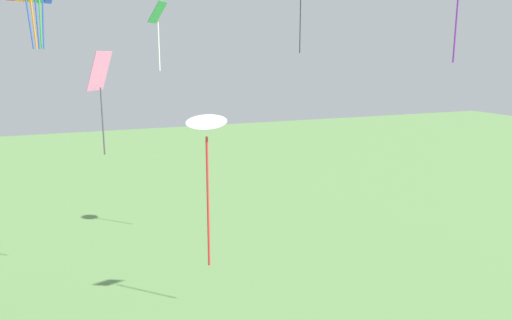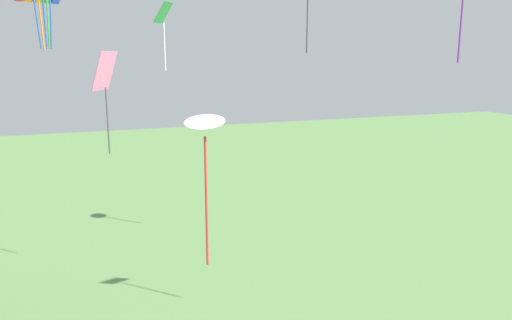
{
  "view_description": "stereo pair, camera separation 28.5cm",
  "coord_description": "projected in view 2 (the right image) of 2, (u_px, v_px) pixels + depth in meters",
  "views": [
    {
      "loc": [
        -4.13,
        -2.14,
        9.0
      ],
      "look_at": [
        0.0,
        7.89,
        6.71
      ],
      "focal_mm": 35.0,
      "sensor_mm": 36.0,
      "label": 1
    },
    {
      "loc": [
        -3.86,
        -2.24,
        9.0
      ],
      "look_at": [
        0.0,
        7.89,
        6.71
      ],
      "focal_mm": 35.0,
      "sensor_mm": 36.0,
      "label": 2
    }
  ],
  "objects": [
    {
      "name": "kite_white_delta",
      "position": [
        205.0,
        133.0,
        9.59
      ],
      "size": [
        1.07,
        1.06,
        3.09
      ],
      "color": "white"
    },
    {
      "name": "kite_green_diamond",
      "position": [
        164.0,
        22.0,
        17.34
      ],
      "size": [
        0.77,
        0.79,
        2.35
      ],
      "color": "green"
    },
    {
      "name": "kite_pink_diamond",
      "position": [
        105.0,
        81.0,
        15.26
      ],
      "size": [
        0.88,
        0.97,
        3.16
      ],
      "color": "pink"
    }
  ]
}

